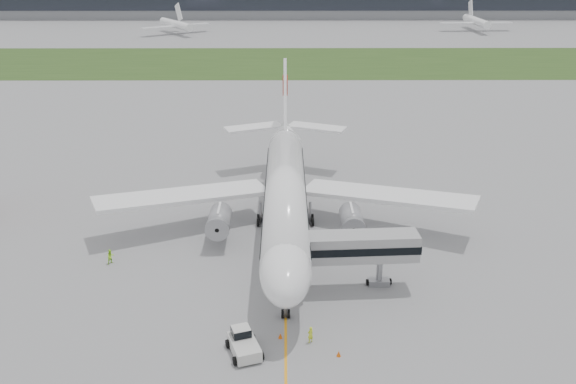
{
  "coord_description": "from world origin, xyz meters",
  "views": [
    {
      "loc": [
        -0.03,
        -68.93,
        35.16
      ],
      "look_at": [
        0.31,
        2.0,
        6.5
      ],
      "focal_mm": 40.0,
      "sensor_mm": 36.0,
      "label": 1
    }
  ],
  "objects_px": {
    "pushback_tug": "(243,343)",
    "jet_bridge": "(347,248)",
    "airliner": "(285,190)",
    "ground_crew_near": "(310,335)"
  },
  "relations": [
    {
      "from": "airliner",
      "to": "ground_crew_near",
      "type": "relative_size",
      "value": 32.75
    },
    {
      "from": "pushback_tug",
      "to": "airliner",
      "type": "bearing_deg",
      "value": 62.87
    },
    {
      "from": "airliner",
      "to": "ground_crew_near",
      "type": "xyz_separation_m",
      "value": [
        2.28,
        -23.96,
        -4.84
      ]
    },
    {
      "from": "airliner",
      "to": "jet_bridge",
      "type": "distance_m",
      "value": 15.72
    },
    {
      "from": "airliner",
      "to": "ground_crew_near",
      "type": "distance_m",
      "value": 24.55
    },
    {
      "from": "pushback_tug",
      "to": "ground_crew_near",
      "type": "height_order",
      "value": "pushback_tug"
    },
    {
      "from": "jet_bridge",
      "to": "ground_crew_near",
      "type": "bearing_deg",
      "value": -116.79
    },
    {
      "from": "pushback_tug",
      "to": "jet_bridge",
      "type": "height_order",
      "value": "jet_bridge"
    },
    {
      "from": "airliner",
      "to": "ground_crew_near",
      "type": "bearing_deg",
      "value": -84.56
    },
    {
      "from": "pushback_tug",
      "to": "ground_crew_near",
      "type": "xyz_separation_m",
      "value": [
        6.1,
        1.42,
        -0.12
      ]
    }
  ]
}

